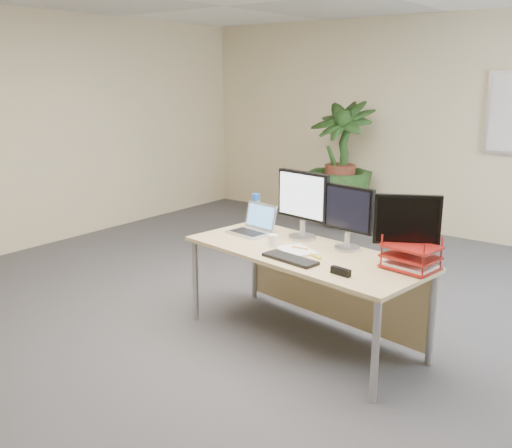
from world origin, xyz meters
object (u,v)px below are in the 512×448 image
Objects in this scene: desk at (313,267)px; monitor_left at (303,201)px; floor_plant at (340,172)px; laptop at (254,226)px; monitor_right at (348,213)px.

monitor_left is at bearing 140.81° from desk.
laptop is (0.85, -2.95, 0.02)m from floor_plant.
desk is 0.66m from laptop.
desk is 3.61× the size of monitor_left.
monitor_right is at bearing 3.64° from laptop.
monitor_right is at bearing -59.74° from floor_plant.
desk is 3.36m from floor_plant.
floor_plant reaches higher than desk.
monitor_right is (0.43, -0.04, -0.03)m from monitor_left.
laptop is at bearing -73.90° from floor_plant.
monitor_left is (-0.21, 0.17, 0.46)m from desk.
monitor_left reaches higher than laptop.
floor_plant is 2.79× the size of monitor_left.
monitor_right is (1.69, -2.89, 0.24)m from floor_plant.
monitor_right is 0.87m from laptop.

